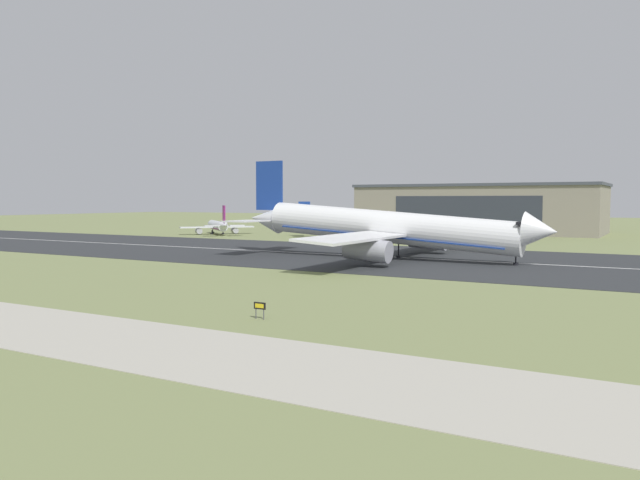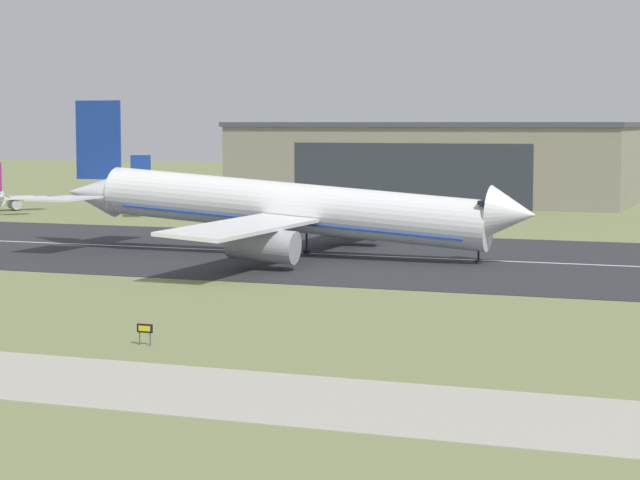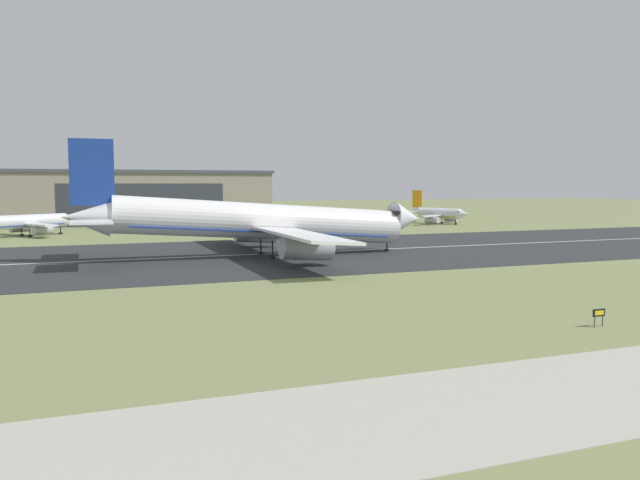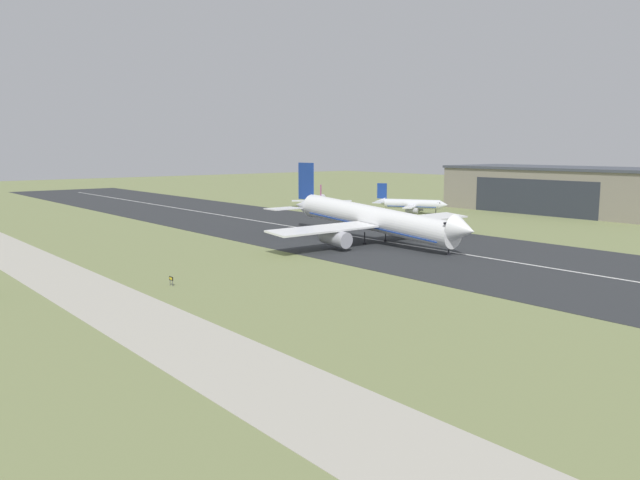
# 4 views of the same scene
# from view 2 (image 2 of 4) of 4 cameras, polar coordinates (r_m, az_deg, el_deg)

# --- Properties ---
(ground_plane) EXTENTS (720.68, 720.68, 0.00)m
(ground_plane) POSITION_cam_2_polar(r_m,az_deg,el_deg) (108.03, -11.82, -3.11)
(ground_plane) COLOR #7A8451
(runway_strip) EXTENTS (480.68, 54.84, 0.06)m
(runway_strip) POSITION_cam_2_polar(r_m,az_deg,el_deg) (151.32, -1.72, -0.58)
(runway_strip) COLOR #2B2D30
(runway_strip) RESTS_ON ground_plane
(runway_centreline) EXTENTS (432.61, 0.70, 0.01)m
(runway_centreline) POSITION_cam_2_polar(r_m,az_deg,el_deg) (151.32, -1.72, -0.56)
(runway_centreline) COLOR silver
(runway_centreline) RESTS_ON runway_strip
(hangar_building) EXTENTS (77.47, 33.91, 15.86)m
(hangar_building) POSITION_cam_2_polar(r_m,az_deg,el_deg) (246.90, 5.24, 3.55)
(hangar_building) COLOR gray
(hangar_building) RESTS_ON ground_plane
(airplane_landing) EXTENTS (59.72, 59.45, 18.49)m
(airplane_landing) POSITION_cam_2_polar(r_m,az_deg,el_deg) (146.78, -1.42, 1.43)
(airplane_landing) COLOR white
(airplane_landing) RESTS_ON ground_plane
(airplane_parked_centre) EXTENTS (25.26, 21.89, 10.27)m
(airplane_parked_centre) POSITION_cam_2_polar(r_m,az_deg,el_deg) (214.71, -5.43, 2.04)
(airplane_parked_centre) COLOR silver
(airplane_parked_centre) RESTS_ON ground_plane
(runway_sign) EXTENTS (1.22, 0.13, 1.53)m
(runway_sign) POSITION_cam_2_polar(r_m,az_deg,el_deg) (89.37, -8.01, -4.10)
(runway_sign) COLOR #4C4C51
(runway_sign) RESTS_ON ground_plane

